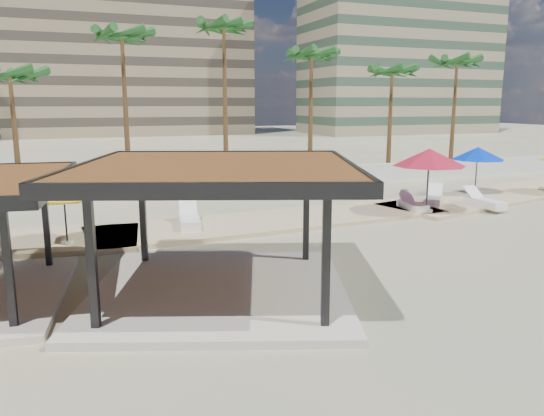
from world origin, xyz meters
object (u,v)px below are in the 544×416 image
Objects in this scene: lounger_b at (412,205)px; lounger_d at (433,199)px; lounger_a at (189,220)px; lounger_c at (484,202)px; pavilion_central at (218,217)px; umbrella_c at (429,158)px.

lounger_d reaches higher than lounger_b.
lounger_c is (14.35, -1.14, -0.01)m from lounger_a.
pavilion_central reaches higher than lounger_a.
umbrella_c reaches higher than lounger_d.
pavilion_central is 15.88m from lounger_d.
pavilion_central is at bearing 163.32° from lounger_d.
lounger_d is (12.61, 0.48, -0.01)m from lounger_a.
lounger_a is at bearing 173.34° from umbrella_c.
lounger_d is at bearing -78.83° from lounger_a.
lounger_c is at bearing -92.13° from lounger_b.
lounger_a is 10.67m from lounger_b.
umbrella_c is 1.90× the size of lounger_b.
lounger_c reaches higher than lounger_b.
lounger_c is (15.22, 6.58, -1.77)m from pavilion_central.
lounger_a is at bearing 85.58° from lounger_c.
pavilion_central is at bearing -177.38° from lounger_a.
umbrella_c is (11.72, 6.46, 0.55)m from pavilion_central.
lounger_a is 1.15× the size of lounger_b.
umbrella_c reaches higher than lounger_a.
lounger_a is 14.40m from lounger_c.
umbrella_c is 1.78× the size of lounger_c.
pavilion_central is at bearing -151.13° from umbrella_c.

